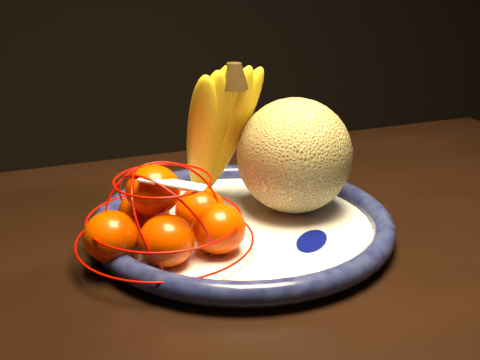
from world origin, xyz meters
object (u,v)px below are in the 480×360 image
object	(u,v)px
dining_table	(251,307)
mandarin_bag	(166,220)
banana_bunch	(216,128)
cantaloupe	(294,156)
fruit_bowl	(242,223)

from	to	relation	value
dining_table	mandarin_bag	world-z (taller)	mandarin_bag
dining_table	banana_bunch	world-z (taller)	banana_bunch
dining_table	banana_bunch	xyz separation A→B (m)	(-0.01, 0.13, 0.19)
mandarin_bag	dining_table	bearing A→B (deg)	-9.93
dining_table	cantaloupe	xyz separation A→B (m)	(0.08, 0.08, 0.16)
fruit_bowl	banana_bunch	xyz separation A→B (m)	(-0.01, 0.07, 0.11)
fruit_bowl	mandarin_bag	distance (m)	0.12
fruit_bowl	cantaloupe	world-z (taller)	cantaloupe
dining_table	fruit_bowl	size ratio (longest dim) A/B	3.80
dining_table	cantaloupe	distance (m)	0.20
mandarin_bag	banana_bunch	bearing A→B (deg)	50.98
dining_table	fruit_bowl	bearing A→B (deg)	79.14
mandarin_bag	cantaloupe	bearing A→B (deg)	18.75
fruit_bowl	mandarin_bag	size ratio (longest dim) A/B	1.50
cantaloupe	banana_bunch	distance (m)	0.11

